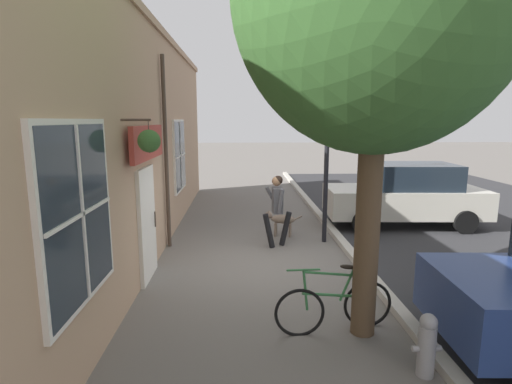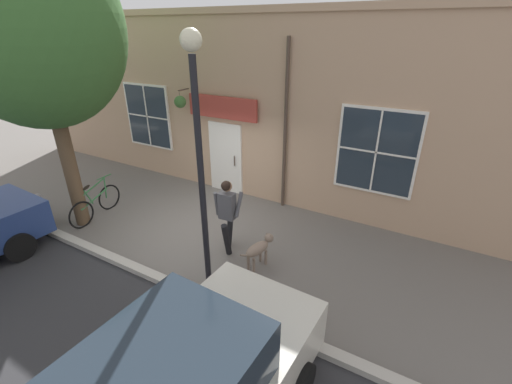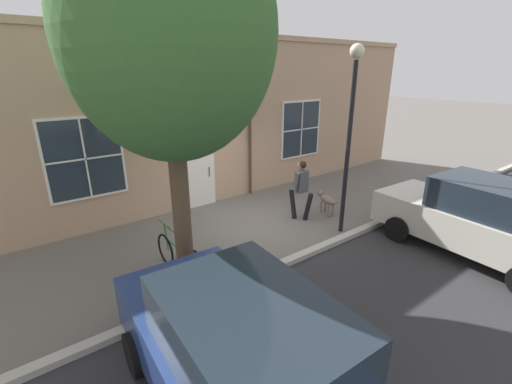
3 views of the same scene
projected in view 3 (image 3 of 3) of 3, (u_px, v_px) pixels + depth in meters
ground_plane at (255, 225)px, 9.28m from camera, size 90.00×90.00×0.00m
curb_and_road at (500, 365)px, 4.88m from camera, size 10.10×28.00×0.12m
storefront_facade at (208, 122)px, 10.20m from camera, size 0.95×18.00×5.00m
pedestrian_walking at (301, 185)px, 9.33m from camera, size 0.71×0.55×1.69m
dog_on_leash at (326, 199)px, 9.89m from camera, size 1.01×0.39×0.66m
street_tree_by_curb at (166, 38)px, 5.29m from camera, size 3.66×3.29×6.53m
leaning_bicycle at (180, 255)px, 7.03m from camera, size 1.72×0.30×1.00m
parked_car_nearest_curb at (243, 360)px, 3.88m from camera, size 4.37×2.08×1.75m
parked_car_mid_block at (481, 219)px, 7.53m from camera, size 4.37×2.08×1.75m
street_lamp at (351, 115)px, 7.95m from camera, size 0.32×0.32×4.53m
fire_hydrant at (144, 294)px, 5.80m from camera, size 0.34×0.20×0.77m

